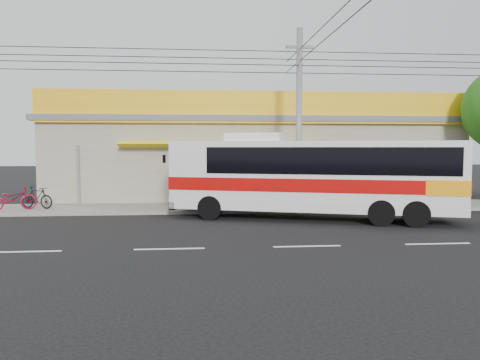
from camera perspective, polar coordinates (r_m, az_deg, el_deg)
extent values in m
plane|color=black|center=(16.37, 6.16, -6.22)|extent=(120.00, 120.00, 0.00)
cube|color=gray|center=(22.21, 3.13, -3.31)|extent=(30.00, 3.20, 0.15)
cube|color=gray|center=(27.59, 1.48, 2.34)|extent=(22.00, 8.00, 4.20)
cube|color=#505257|center=(27.62, 1.49, 7.01)|extent=(22.60, 8.60, 0.30)
cube|color=yellow|center=(23.58, 2.65, 8.86)|extent=(22.00, 0.24, 1.60)
cube|color=#B91E0A|center=(23.36, -2.26, 8.91)|extent=(9.00, 0.10, 1.20)
cube|color=#15772F|center=(25.26, 17.60, 8.36)|extent=(2.40, 0.10, 1.10)
cube|color=navy|center=(26.41, 23.07, 8.03)|extent=(2.20, 0.10, 1.10)
cube|color=#B91E0A|center=(24.05, -19.35, 8.55)|extent=(3.00, 0.10, 1.10)
cube|color=yellow|center=(23.13, -2.23, 4.25)|extent=(10.00, 1.20, 0.37)
cube|color=silver|center=(18.95, 8.74, 0.58)|extent=(11.44, 5.71, 2.72)
cube|color=#AE0907|center=(18.97, 8.73, -0.41)|extent=(11.49, 5.76, 0.52)
cube|color=orange|center=(19.25, 23.38, -0.63)|extent=(2.17, 2.75, 0.56)
cube|color=black|center=(18.89, 10.75, 2.39)|extent=(9.66, 5.17, 1.03)
cube|color=black|center=(20.11, -7.25, 1.99)|extent=(0.78, 2.01, 1.41)
cube|color=silver|center=(19.23, 1.77, 5.23)|extent=(2.55, 1.95, 0.34)
cylinder|color=black|center=(18.74, -3.68, -3.40)|extent=(1.02, 0.59, 0.98)
cylinder|color=black|center=(20.76, -2.01, -2.67)|extent=(1.02, 0.59, 0.98)
cylinder|color=black|center=(18.14, 20.69, -3.90)|extent=(1.02, 0.59, 0.98)
cylinder|color=black|center=(20.23, 19.88, -3.09)|extent=(1.02, 0.59, 0.98)
imported|color=maroon|center=(22.71, -26.02, -2.03)|extent=(2.10, 1.47, 1.05)
imported|color=black|center=(22.91, -23.53, -1.97)|extent=(1.71, 1.06, 1.00)
cylinder|color=slate|center=(20.49, 7.19, 7.03)|extent=(0.26, 0.26, 7.99)
cube|color=slate|center=(20.91, 7.27, 15.80)|extent=(1.20, 0.12, 0.12)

